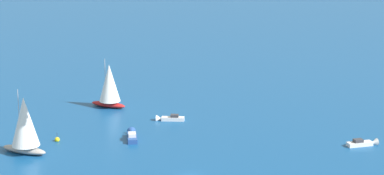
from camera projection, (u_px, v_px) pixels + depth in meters
name	position (u px, v px, depth m)	size (l,w,h in m)	color
sailboat_near_centre	(109.00, 85.00, 185.63)	(10.17, 6.90, 12.66)	#B21E1E
motorboat_inshore	(132.00, 136.00, 162.13)	(3.70, 8.21, 2.31)	#23478C
sailboat_outer_ring_b	(25.00, 125.00, 151.05)	(11.02, 7.39, 13.70)	#9E9993
motorboat_outer_ring_c	(169.00, 118.00, 175.48)	(6.87, 2.04, 1.98)	white
motorboat_outer_ring_d	(364.00, 143.00, 157.38)	(7.14, 4.22, 2.02)	white
marker_buoy	(57.00, 140.00, 160.24)	(1.10, 1.10, 2.10)	yellow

